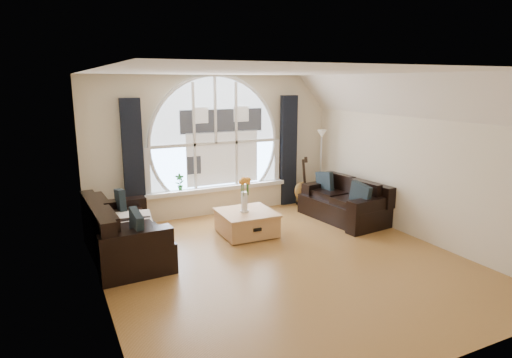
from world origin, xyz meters
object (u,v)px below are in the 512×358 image
at_px(coffee_chest, 247,222).
at_px(vase_flowers, 244,190).
at_px(sofa_left, 125,231).
at_px(potted_plant, 180,182).
at_px(sofa_right, 343,199).
at_px(guitar, 303,181).
at_px(floor_lamp, 321,168).

bearing_deg(coffee_chest, vase_flowers, -179.36).
xyz_separation_m(sofa_left, potted_plant, (1.27, 1.47, 0.31)).
bearing_deg(coffee_chest, sofa_right, -0.03).
bearing_deg(sofa_right, vase_flowers, 171.98).
bearing_deg(sofa_right, potted_plant, 145.86).
relative_size(sofa_right, potted_plant, 5.22).
bearing_deg(sofa_left, guitar, 14.65).
height_order(sofa_left, guitar, guitar).
bearing_deg(guitar, potted_plant, 179.63).
xyz_separation_m(coffee_chest, floor_lamp, (2.19, 1.00, 0.58)).
bearing_deg(floor_lamp, vase_flowers, -155.73).
distance_m(sofa_right, guitar, 1.20).
bearing_deg(sofa_right, guitar, 91.67).
relative_size(sofa_left, potted_plant, 5.94).
bearing_deg(guitar, floor_lamp, -13.07).
bearing_deg(potted_plant, guitar, -5.76).
bearing_deg(sofa_right, floor_lamp, 73.03).
relative_size(floor_lamp, guitar, 1.51).
height_order(sofa_left, floor_lamp, floor_lamp).
relative_size(vase_flowers, potted_plant, 2.16).
bearing_deg(floor_lamp, coffee_chest, -155.33).
bearing_deg(coffee_chest, potted_plant, 120.16).
distance_m(sofa_right, potted_plant, 3.12).
xyz_separation_m(coffee_chest, potted_plant, (-0.76, 1.39, 0.49)).
xyz_separation_m(vase_flowers, potted_plant, (-0.72, 1.39, -0.08)).
bearing_deg(floor_lamp, sofa_right, -100.49).
distance_m(sofa_left, floor_lamp, 4.37).
distance_m(sofa_left, potted_plant, 1.97).
bearing_deg(floor_lamp, sofa_left, -165.49).
bearing_deg(sofa_left, vase_flowers, -0.32).
relative_size(sofa_left, guitar, 1.82).
bearing_deg(vase_flowers, guitar, 31.17).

